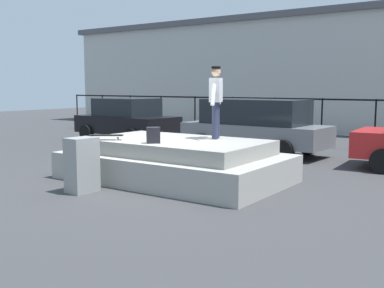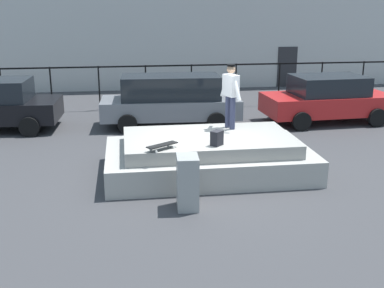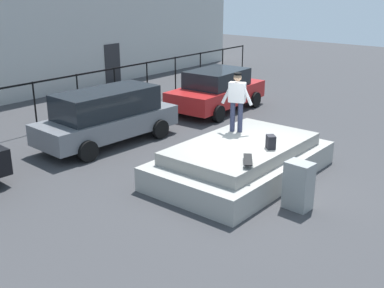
# 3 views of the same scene
# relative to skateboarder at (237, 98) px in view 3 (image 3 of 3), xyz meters

# --- Properties ---
(ground_plane) EXTENTS (60.00, 60.00, 0.00)m
(ground_plane) POSITION_rel_skateboarder_xyz_m (-0.92, -1.12, -1.93)
(ground_plane) COLOR #38383A
(concrete_ledge) EXTENTS (5.07, 2.99, 0.95)m
(concrete_ledge) POSITION_rel_skateboarder_xyz_m (-0.70, -0.68, -1.49)
(concrete_ledge) COLOR #9E9B93
(concrete_ledge) RESTS_ON ground_plane
(skateboarder) EXTENTS (0.41, 0.87, 1.68)m
(skateboarder) POSITION_rel_skateboarder_xyz_m (0.00, 0.00, 0.00)
(skateboarder) COLOR #2D334C
(skateboarder) RESTS_ON concrete_ledge
(skateboard) EXTENTS (0.75, 0.60, 0.12)m
(skateboard) POSITION_rel_skateboarder_xyz_m (-1.93, -1.66, -0.87)
(skateboard) COLOR black
(skateboard) RESTS_ON concrete_ledge
(backpack) EXTENTS (0.34, 0.34, 0.35)m
(backpack) POSITION_rel_skateboarder_xyz_m (-0.65, -1.51, -0.80)
(backpack) COLOR black
(backpack) RESTS_ON concrete_ledge
(car_grey_hatchback_mid) EXTENTS (4.81, 2.15, 1.76)m
(car_grey_hatchback_mid) POSITION_rel_skateboarder_xyz_m (-1.14, 4.19, -1.00)
(car_grey_hatchback_mid) COLOR slate
(car_grey_hatchback_mid) RESTS_ON ground_plane
(car_red_sedan_far) EXTENTS (4.58, 2.41, 1.66)m
(car_red_sedan_far) POSITION_rel_skateboarder_xyz_m (4.44, 3.98, -1.07)
(car_red_sedan_far) COLOR #B21E1E
(car_red_sedan_far) RESTS_ON ground_plane
(utility_box) EXTENTS (0.48, 0.63, 1.13)m
(utility_box) POSITION_rel_skateboarder_xyz_m (-1.50, -2.78, -1.36)
(utility_box) COLOR gray
(utility_box) RESTS_ON ground_plane
(fence_row) EXTENTS (24.06, 0.06, 1.75)m
(fence_row) POSITION_rel_skateboarder_xyz_m (-0.92, 7.19, -0.72)
(fence_row) COLOR black
(fence_row) RESTS_ON ground_plane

